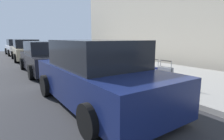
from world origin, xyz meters
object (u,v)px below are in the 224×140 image
(parked_car_white_3, at_px, (18,47))
(suitcase_black_3, at_px, (133,71))
(suitcase_silver_0, at_px, (165,77))
(suitcase_silver_7, at_px, (109,65))
(fire_hydrant, at_px, (102,61))
(parked_car_charcoal_1, at_px, (45,58))
(suitcase_red_6, at_px, (115,66))
(suitcase_teal_4, at_px, (127,70))
(suitcase_maroon_5, at_px, (120,68))
(parked_car_beige_2, at_px, (26,50))
(bollard_post, at_px, (94,60))
(suitcase_olive_2, at_px, (143,71))
(parked_car_navy_0, at_px, (97,75))
(suitcase_navy_1, at_px, (153,75))

(parked_car_white_3, bearing_deg, suitcase_black_3, -171.52)
(suitcase_silver_0, height_order, suitcase_silver_7, suitcase_silver_7)
(fire_hydrant, distance_m, parked_car_charcoal_1, 2.85)
(suitcase_red_6, relative_size, parked_car_charcoal_1, 0.17)
(suitcase_teal_4, distance_m, suitcase_maroon_5, 0.51)
(parked_car_beige_2, distance_m, parked_car_white_3, 5.22)
(suitcase_silver_0, relative_size, suitcase_maroon_5, 1.13)
(suitcase_silver_7, height_order, fire_hydrant, suitcase_silver_7)
(suitcase_teal_4, relative_size, bollard_post, 0.94)
(suitcase_black_3, relative_size, suitcase_teal_4, 1.05)
(suitcase_black_3, xyz_separation_m, parked_car_charcoal_1, (4.15, 2.30, 0.27))
(parked_car_charcoal_1, relative_size, parked_car_beige_2, 1.02)
(suitcase_maroon_5, height_order, fire_hydrant, fire_hydrant)
(parked_car_beige_2, bearing_deg, suitcase_silver_7, -163.73)
(suitcase_silver_7, xyz_separation_m, parked_car_white_3, (13.49, 2.41, 0.28))
(suitcase_maroon_5, distance_m, bollard_post, 2.07)
(suitcase_silver_0, relative_size, parked_car_charcoal_1, 0.19)
(suitcase_maroon_5, height_order, parked_car_beige_2, parked_car_beige_2)
(suitcase_silver_7, xyz_separation_m, fire_hydrant, (0.65, 0.05, 0.11))
(suitcase_olive_2, bearing_deg, parked_car_white_3, 8.44)
(suitcase_red_6, relative_size, fire_hydrant, 1.00)
(suitcase_olive_2, height_order, parked_car_navy_0, parked_car_navy_0)
(suitcase_silver_0, xyz_separation_m, suitcase_red_6, (2.96, -0.03, -0.04))
(suitcase_red_6, bearing_deg, suitcase_black_3, 175.38)
(suitcase_black_3, relative_size, suitcase_maroon_5, 1.08)
(suitcase_olive_2, relative_size, suitcase_red_6, 1.26)
(suitcase_black_3, bearing_deg, suitcase_olive_2, -173.06)
(suitcase_navy_1, bearing_deg, parked_car_beige_2, 12.17)
(parked_car_white_3, bearing_deg, suitcase_red_6, -170.16)
(suitcase_silver_0, distance_m, suitcase_red_6, 2.96)
(suitcase_silver_0, distance_m, suitcase_olive_2, 1.03)
(parked_car_beige_2, bearing_deg, fire_hydrant, -162.76)
(suitcase_maroon_5, distance_m, suitcase_red_6, 0.47)
(suitcase_teal_4, height_order, parked_car_white_3, parked_car_white_3)
(suitcase_silver_7, bearing_deg, suitcase_maroon_5, 179.31)
(suitcase_maroon_5, bearing_deg, bollard_post, 5.27)
(parked_car_charcoal_1, distance_m, parked_car_white_3, 11.26)
(suitcase_red_6, bearing_deg, suitcase_olive_2, 178.10)
(parked_car_white_3, bearing_deg, suitcase_silver_7, -169.85)
(suitcase_silver_0, xyz_separation_m, suitcase_black_3, (1.48, 0.09, -0.01))
(suitcase_navy_1, xyz_separation_m, suitcase_olive_2, (0.48, 0.05, 0.08))
(fire_hydrant, bearing_deg, suitcase_maroon_5, -178.56)
(suitcase_maroon_5, relative_size, suitcase_silver_7, 0.83)
(suitcase_silver_7, bearing_deg, suitcase_silver_0, 179.52)
(suitcase_olive_2, height_order, parked_car_beige_2, parked_car_beige_2)
(suitcase_red_6, xyz_separation_m, fire_hydrant, (1.09, 0.05, 0.14))
(suitcase_navy_1, xyz_separation_m, parked_car_beige_2, (11.13, 2.40, 0.31))
(suitcase_olive_2, relative_size, parked_car_beige_2, 0.22)
(suitcase_red_6, relative_size, bollard_post, 0.94)
(suitcase_black_3, xyz_separation_m, suitcase_red_6, (1.48, -0.12, -0.03))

